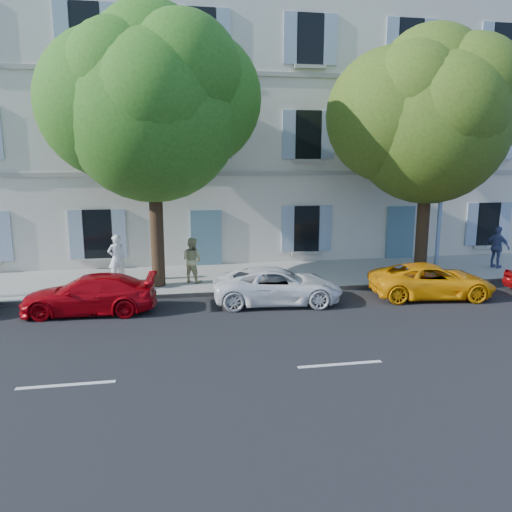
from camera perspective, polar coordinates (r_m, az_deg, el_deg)
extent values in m
plane|color=black|center=(15.47, 4.58, -6.41)|extent=(90.00, 90.00, 0.00)
cube|color=#A09E96|center=(19.62, 1.29, -2.33)|extent=(36.00, 4.50, 0.15)
cube|color=#9E998E|center=(17.57, 2.70, -3.95)|extent=(36.00, 0.16, 0.16)
cube|color=beige|center=(24.77, -1.38, 14.31)|extent=(28.00, 7.00, 12.00)
imported|color=#AA040D|center=(16.04, -18.51, -4.16)|extent=(4.11, 1.89, 1.17)
imported|color=white|center=(16.23, 2.48, -3.40)|extent=(4.35, 2.32, 1.16)
imported|color=#FFA30A|center=(17.92, 19.42, -2.67)|extent=(4.31, 2.40, 1.14)
cylinder|color=#3A2819|center=(17.90, -11.24, 2.47)|extent=(0.47, 0.47, 3.74)
ellipsoid|color=#387D20|center=(17.75, -11.77, 15.70)|extent=(5.98, 5.98, 6.58)
cylinder|color=#3A2819|center=(19.95, 18.46, 2.70)|extent=(0.47, 0.47, 3.53)
ellipsoid|color=#4B6D1C|center=(19.78, 19.19, 13.99)|extent=(5.74, 5.74, 6.31)
cylinder|color=#7293BF|center=(19.89, 20.52, 8.40)|extent=(0.15, 0.15, 7.57)
cylinder|color=#7293BF|center=(19.55, 22.36, 19.40)|extent=(0.20, 1.33, 0.09)
cube|color=#383A3D|center=(18.97, 23.45, 19.16)|extent=(0.27, 0.44, 0.17)
imported|color=white|center=(18.97, -15.64, -0.26)|extent=(0.75, 0.63, 1.76)
imported|color=tan|center=(18.43, -7.34, -0.44)|extent=(1.01, 0.97, 1.65)
imported|color=#4C588C|center=(22.90, 25.86, 0.92)|extent=(0.81, 1.10, 1.74)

